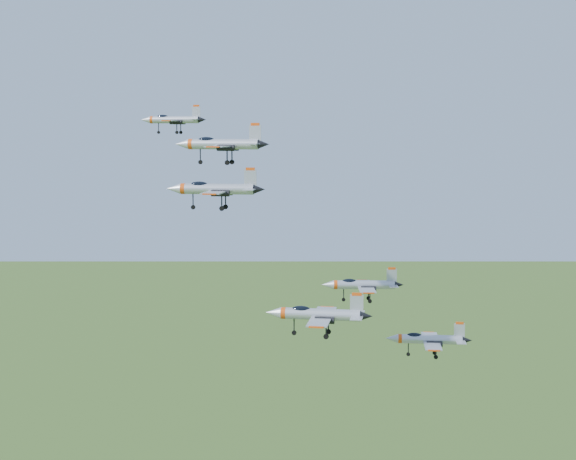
{
  "coord_description": "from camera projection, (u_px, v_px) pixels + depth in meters",
  "views": [
    {
      "loc": [
        14.65,
        -111.94,
        156.95
      ],
      "look_at": [
        4.33,
        -2.05,
        143.83
      ],
      "focal_mm": 50.0,
      "sensor_mm": 36.0,
      "label": 1
    }
  ],
  "objects": [
    {
      "name": "jet_trail",
      "position": [
        427.0,
        339.0,
        111.89
      ],
      "size": [
        12.03,
        9.87,
        3.23
      ],
      "rotation": [
        0.0,
        0.0,
        -0.01
      ],
      "color": "#A9ADB6"
    },
    {
      "name": "jet_right_high",
      "position": [
        214.0,
        189.0,
        97.16
      ],
      "size": [
        12.27,
        10.1,
        3.28
      ],
      "rotation": [
        0.0,
        0.0,
        -0.04
      ],
      "color": "#A9ADB6"
    },
    {
      "name": "jet_left_high",
      "position": [
        220.0,
        144.0,
        110.78
      ],
      "size": [
        13.62,
        11.33,
        3.64
      ],
      "rotation": [
        0.0,
        0.0,
        -0.11
      ],
      "color": "#A9ADB6"
    },
    {
      "name": "jet_lead",
      "position": [
        172.0,
        120.0,
        125.62
      ],
      "size": [
        10.77,
        8.93,
        2.88
      ],
      "rotation": [
        0.0,
        0.0,
        -0.1
      ],
      "color": "#A9ADB6"
    },
    {
      "name": "jet_left_low",
      "position": [
        361.0,
        285.0,
        121.5
      ],
      "size": [
        12.55,
        10.41,
        3.35
      ],
      "rotation": [
        0.0,
        0.0,
        0.09
      ],
      "color": "#A9ADB6"
    },
    {
      "name": "jet_right_low",
      "position": [
        317.0,
        314.0,
        100.24
      ],
      "size": [
        13.59,
        11.24,
        3.63
      ],
      "rotation": [
        0.0,
        0.0,
        -0.07
      ],
      "color": "#A9ADB6"
    }
  ]
}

